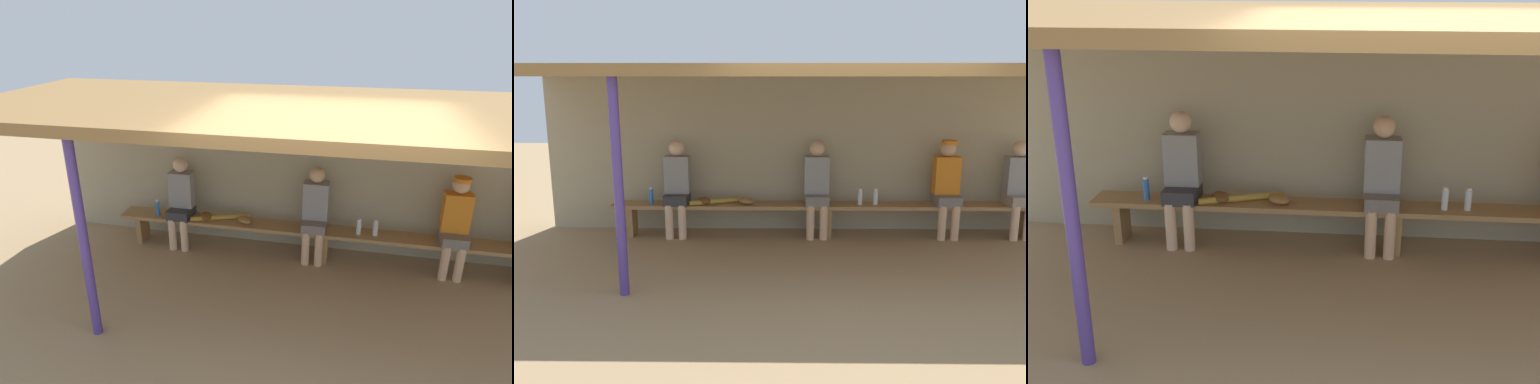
# 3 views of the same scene
# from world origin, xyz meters

# --- Properties ---
(ground_plane) EXTENTS (24.00, 24.00, 0.00)m
(ground_plane) POSITION_xyz_m (0.00, 0.00, 0.00)
(ground_plane) COLOR #9E7F59
(back_wall) EXTENTS (8.00, 0.20, 2.20)m
(back_wall) POSITION_xyz_m (0.00, 2.00, 1.10)
(back_wall) COLOR tan
(back_wall) RESTS_ON ground
(dugout_roof) EXTENTS (8.00, 2.80, 0.12)m
(dugout_roof) POSITION_xyz_m (0.00, 0.70, 2.26)
(dugout_roof) COLOR olive
(dugout_roof) RESTS_ON back_wall
(support_post) EXTENTS (0.10, 0.10, 2.20)m
(support_post) POSITION_xyz_m (-2.28, -0.55, 1.10)
(support_post) COLOR #4C388C
(support_post) RESTS_ON ground
(bench) EXTENTS (6.00, 0.36, 0.46)m
(bench) POSITION_xyz_m (0.00, 1.55, 0.39)
(bench) COLOR #9E7547
(bench) RESTS_ON ground
(player_with_sunglasses) EXTENTS (0.34, 0.42, 1.34)m
(player_with_sunglasses) POSITION_xyz_m (-2.10, 1.55, 0.73)
(player_with_sunglasses) COLOR #333338
(player_with_sunglasses) RESTS_ON ground
(player_rightmost) EXTENTS (0.34, 0.42, 1.34)m
(player_rightmost) POSITION_xyz_m (1.63, 1.55, 0.75)
(player_rightmost) COLOR slate
(player_rightmost) RESTS_ON ground
(player_in_white) EXTENTS (0.34, 0.42, 1.34)m
(player_in_white) POSITION_xyz_m (-0.16, 1.55, 0.73)
(player_in_white) COLOR slate
(player_in_white) RESTS_ON ground
(water_bottle_orange) EXTENTS (0.07, 0.07, 0.22)m
(water_bottle_orange) POSITION_xyz_m (0.65, 1.53, 0.56)
(water_bottle_orange) COLOR silver
(water_bottle_orange) RESTS_ON bench
(water_bottle_clear) EXTENTS (0.06, 0.06, 0.24)m
(water_bottle_clear) POSITION_xyz_m (-2.46, 1.51, 0.57)
(water_bottle_clear) COLOR blue
(water_bottle_clear) RESTS_ON bench
(water_bottle_green) EXTENTS (0.06, 0.06, 0.22)m
(water_bottle_green) POSITION_xyz_m (0.43, 1.52, 0.56)
(water_bottle_green) COLOR silver
(water_bottle_green) RESTS_ON bench
(baseball_glove_tan) EXTENTS (0.29, 0.28, 0.09)m
(baseball_glove_tan) POSITION_xyz_m (-1.14, 1.53, 0.51)
(baseball_glove_tan) COLOR olive
(baseball_glove_tan) RESTS_ON bench
(baseball_glove_worn) EXTENTS (0.26, 0.29, 0.09)m
(baseball_glove_worn) POSITION_xyz_m (-1.72, 1.53, 0.51)
(baseball_glove_worn) COLOR brown
(baseball_glove_worn) RESTS_ON bench
(baseball_bat) EXTENTS (0.82, 0.35, 0.07)m
(baseball_bat) POSITION_xyz_m (-1.52, 1.55, 0.49)
(baseball_bat) COLOR #B28C33
(baseball_bat) RESTS_ON bench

